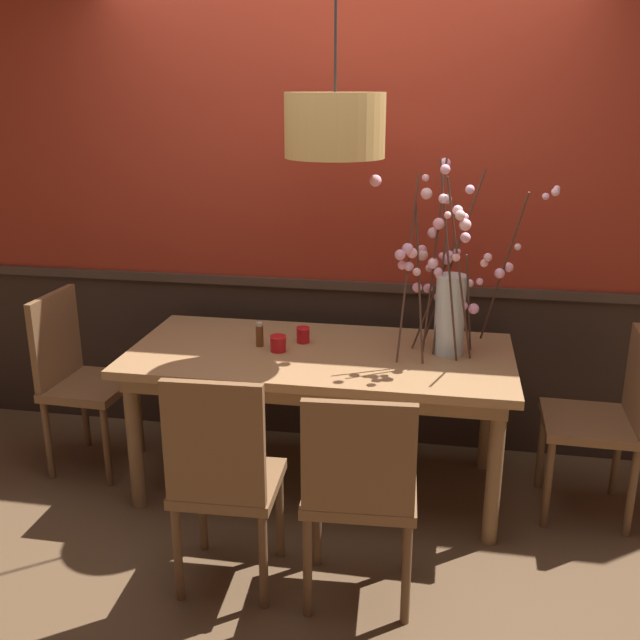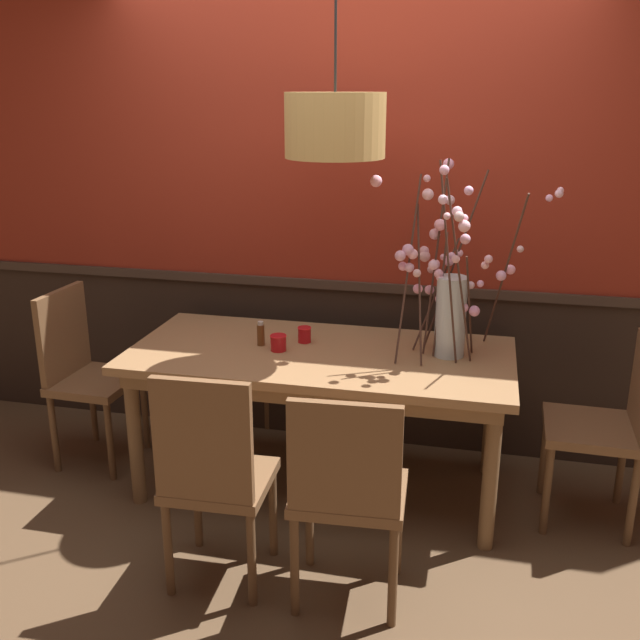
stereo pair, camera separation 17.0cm
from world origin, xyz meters
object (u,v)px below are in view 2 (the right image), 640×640
object	(u,v)px
vase_with_blossoms	(448,296)
pendant_lamp	(335,126)
dining_table	(320,367)
condiment_bottle	(261,334)
candle_holder_nearer_edge	(278,343)
chair_head_east_end	(610,420)
chair_far_side_left	(305,337)
chair_far_side_right	(393,340)
candle_holder_nearer_center	(304,334)
chair_head_west_end	(83,367)
chair_near_side_right	(347,488)
chair_near_side_left	(213,472)

from	to	relation	value
vase_with_blossoms	pendant_lamp	distance (m)	0.95
dining_table	condiment_bottle	world-z (taller)	condiment_bottle
candle_holder_nearer_edge	chair_head_east_end	bearing A→B (deg)	1.28
chair_far_side_left	chair_head_east_end	size ratio (longest dim) A/B	0.97
chair_far_side_right	candle_holder_nearer_edge	xyz separation A→B (m)	(-0.46, -0.88, 0.25)
candle_holder_nearer_center	condiment_bottle	world-z (taller)	condiment_bottle
vase_with_blossoms	chair_head_west_end	bearing A→B (deg)	-177.37
chair_far_side_right	condiment_bottle	size ratio (longest dim) A/B	7.66
chair_near_side_right	chair_far_side_left	xyz separation A→B (m)	(-0.60, 1.70, -0.01)
chair_near_side_right	dining_table	bearing A→B (deg)	109.66
chair_head_east_end	chair_far_side_left	bearing A→B (deg)	153.08
chair_far_side_right	vase_with_blossoms	bearing A→B (deg)	-65.32
dining_table	candle_holder_nearer_center	xyz separation A→B (m)	(-0.11, 0.11, 0.12)
dining_table	vase_with_blossoms	size ratio (longest dim) A/B	2.01
chair_near_side_right	pendant_lamp	bearing A→B (deg)	105.45
candle_holder_nearer_center	chair_head_west_end	bearing A→B (deg)	-174.97
chair_far_side_left	candle_holder_nearer_center	bearing A→B (deg)	-75.71
dining_table	chair_head_east_end	xyz separation A→B (m)	(1.37, 0.00, -0.14)
chair_head_west_end	chair_near_side_left	bearing A→B (deg)	-38.79
chair_far_side_right	pendant_lamp	size ratio (longest dim) A/B	0.82
pendant_lamp	condiment_bottle	bearing A→B (deg)	179.18
dining_table	chair_head_west_end	world-z (taller)	chair_head_west_end
chair_head_west_end	chair_far_side_right	world-z (taller)	chair_head_west_end
chair_far_side_right	candle_holder_nearer_edge	distance (m)	1.03
candle_holder_nearer_edge	pendant_lamp	bearing A→B (deg)	10.87
chair_far_side_left	candle_holder_nearer_center	xyz separation A→B (m)	(0.19, -0.73, 0.27)
dining_table	chair_far_side_left	size ratio (longest dim) A/B	2.11
chair_head_west_end	dining_table	bearing A→B (deg)	-0.34
chair_head_west_end	chair_far_side_left	xyz separation A→B (m)	(1.02, 0.83, -0.03)
chair_head_west_end	chair_near_side_left	world-z (taller)	chair_head_west_end
chair_near_side_right	candle_holder_nearer_edge	size ratio (longest dim) A/B	11.23
chair_near_side_right	candle_holder_nearer_edge	bearing A→B (deg)	121.66
chair_head_west_end	chair_near_side_left	xyz separation A→B (m)	(1.08, -0.87, -0.01)
dining_table	chair_near_side_right	world-z (taller)	chair_near_side_right
chair_near_side_left	condiment_bottle	size ratio (longest dim) A/B	7.72
condiment_bottle	pendant_lamp	bearing A→B (deg)	-0.82
chair_head_west_end	chair_near_side_right	xyz separation A→B (m)	(1.62, -0.87, -0.01)
vase_with_blossoms	chair_near_side_left	bearing A→B (deg)	-131.01
chair_near_side_right	pendant_lamp	xyz separation A→B (m)	(-0.24, 0.88, 1.29)
chair_far_side_left	chair_near_side_left	bearing A→B (deg)	-87.95
chair_head_west_end	candle_holder_nearer_edge	xyz separation A→B (m)	(1.11, -0.04, 0.25)
chair_head_west_end	condiment_bottle	size ratio (longest dim) A/B	7.74
dining_table	condiment_bottle	distance (m)	0.34
chair_near_side_left	chair_head_east_end	bearing A→B (deg)	28.36
pendant_lamp	chair_near_side_left	bearing A→B (deg)	-108.67
dining_table	condiment_bottle	xyz separation A→B (m)	(-0.31, 0.02, 0.14)
dining_table	chair_far_side_right	size ratio (longest dim) A/B	1.97
dining_table	chair_near_side_left	bearing A→B (deg)	-105.07
vase_with_blossoms	candle_holder_nearer_center	size ratio (longest dim) A/B	11.58
candle_holder_nearer_center	condiment_bottle	distance (m)	0.22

